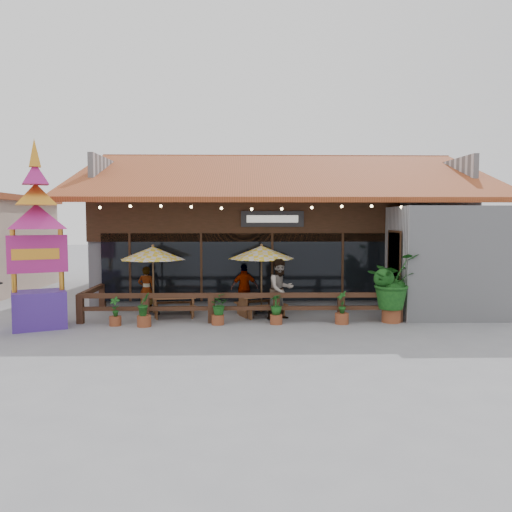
{
  "coord_description": "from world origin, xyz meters",
  "views": [
    {
      "loc": [
        -1.49,
        -15.68,
        3.14
      ],
      "look_at": [
        -1.08,
        1.5,
        1.92
      ],
      "focal_mm": 35.0,
      "sensor_mm": 36.0,
      "label": 1
    }
  ],
  "objects_px": {
    "umbrella_right": "(261,253)",
    "picnic_table_left": "(174,303)",
    "tropical_plant": "(392,283)",
    "thai_sign_tower": "(37,221)",
    "picnic_table_right": "(261,302)",
    "umbrella_left": "(153,253)"
  },
  "relations": [
    {
      "from": "umbrella_right",
      "to": "picnic_table_left",
      "type": "xyz_separation_m",
      "value": [
        -2.88,
        -0.41,
        -1.62
      ]
    },
    {
      "from": "picnic_table_left",
      "to": "tropical_plant",
      "type": "distance_m",
      "value": 6.99
    },
    {
      "from": "thai_sign_tower",
      "to": "tropical_plant",
      "type": "xyz_separation_m",
      "value": [
        10.54,
        0.59,
        -1.89
      ]
    },
    {
      "from": "thai_sign_tower",
      "to": "umbrella_right",
      "type": "bearing_deg",
      "value": 17.99
    },
    {
      "from": "picnic_table_left",
      "to": "thai_sign_tower",
      "type": "bearing_deg",
      "value": -155.0
    },
    {
      "from": "picnic_table_right",
      "to": "thai_sign_tower",
      "type": "xyz_separation_m",
      "value": [
        -6.53,
        -1.8,
        2.65
      ]
    },
    {
      "from": "umbrella_right",
      "to": "thai_sign_tower",
      "type": "distance_m",
      "value": 6.99
    },
    {
      "from": "umbrella_left",
      "to": "tropical_plant",
      "type": "relative_size",
      "value": 1.14
    },
    {
      "from": "picnic_table_right",
      "to": "umbrella_left",
      "type": "bearing_deg",
      "value": 175.71
    },
    {
      "from": "umbrella_right",
      "to": "thai_sign_tower",
      "type": "xyz_separation_m",
      "value": [
        -6.57,
        -2.14,
        1.05
      ]
    },
    {
      "from": "picnic_table_left",
      "to": "picnic_table_right",
      "type": "height_order",
      "value": "picnic_table_right"
    },
    {
      "from": "picnic_table_left",
      "to": "picnic_table_right",
      "type": "xyz_separation_m",
      "value": [
        2.84,
        0.08,
        0.02
      ]
    },
    {
      "from": "tropical_plant",
      "to": "picnic_table_right",
      "type": "bearing_deg",
      "value": 163.16
    },
    {
      "from": "umbrella_right",
      "to": "picnic_table_right",
      "type": "distance_m",
      "value": 1.64
    },
    {
      "from": "picnic_table_right",
      "to": "thai_sign_tower",
      "type": "distance_m",
      "value": 7.27
    },
    {
      "from": "picnic_table_right",
      "to": "thai_sign_tower",
      "type": "relative_size",
      "value": 0.3
    },
    {
      "from": "thai_sign_tower",
      "to": "tropical_plant",
      "type": "distance_m",
      "value": 10.72
    },
    {
      "from": "umbrella_right",
      "to": "picnic_table_left",
      "type": "bearing_deg",
      "value": -171.82
    },
    {
      "from": "umbrella_right",
      "to": "tropical_plant",
      "type": "height_order",
      "value": "umbrella_right"
    },
    {
      "from": "picnic_table_left",
      "to": "tropical_plant",
      "type": "relative_size",
      "value": 0.72
    },
    {
      "from": "picnic_table_left",
      "to": "picnic_table_right",
      "type": "bearing_deg",
      "value": 1.56
    },
    {
      "from": "picnic_table_right",
      "to": "tropical_plant",
      "type": "bearing_deg",
      "value": -16.84
    }
  ]
}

